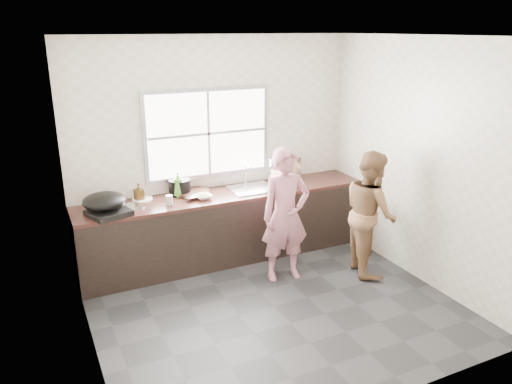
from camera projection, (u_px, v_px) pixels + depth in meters
name	position (u px, v px, depth m)	size (l,w,h in m)	color
floor	(274.00, 306.00, 5.22)	(3.60, 3.20, 0.01)	#2A2A2D
ceiling	(278.00, 35.00, 4.36)	(3.60, 3.20, 0.01)	silver
wall_back	(215.00, 148.00, 6.16)	(3.60, 0.01, 2.70)	beige
wall_left	(79.00, 211.00, 4.05)	(0.01, 3.20, 2.70)	silver
wall_right	(420.00, 162.00, 5.53)	(0.01, 3.20, 2.70)	beige
wall_front	(385.00, 246.00, 3.42)	(3.60, 0.01, 2.70)	beige
cabinet	(227.00, 227.00, 6.19)	(3.60, 0.62, 0.82)	black
countertop	(226.00, 195.00, 6.06)	(3.60, 0.64, 0.04)	#331915
sink	(252.00, 189.00, 6.19)	(0.55, 0.45, 0.02)	silver
faucet	(245.00, 174.00, 6.32)	(0.02, 0.02, 0.30)	silver
window_frame	(208.00, 133.00, 6.05)	(1.60, 0.05, 1.10)	#9EA0A5
window_glazing	(209.00, 134.00, 6.03)	(1.50, 0.01, 1.00)	white
woman	(285.00, 219.00, 5.61)	(0.52, 0.34, 1.43)	#BD7181
person_side	(370.00, 212.00, 5.78)	(0.71, 0.55, 1.46)	brown
cutting_board	(193.00, 192.00, 6.01)	(0.40, 0.40, 0.04)	black
cleaver	(193.00, 197.00, 5.79)	(0.18, 0.09, 0.01)	#BABDC1
bowl_mince	(203.00, 197.00, 5.84)	(0.20, 0.20, 0.05)	white
bowl_crabs	(287.00, 184.00, 6.26)	(0.22, 0.22, 0.07)	white
bowl_held	(272.00, 188.00, 6.13)	(0.18, 0.18, 0.06)	silver
black_pot	(180.00, 187.00, 5.97)	(0.26, 0.26, 0.19)	black
plate_food	(142.00, 199.00, 5.80)	(0.24, 0.24, 0.02)	white
bottle_green	(178.00, 184.00, 5.87)	(0.12, 0.12, 0.31)	#4A8F2F
bottle_brown_tall	(139.00, 193.00, 5.75)	(0.09, 0.09, 0.19)	#432E10
bottle_brown_short	(179.00, 189.00, 5.93)	(0.12, 0.12, 0.16)	#451E11
glass_jar	(169.00, 200.00, 5.63)	(0.08, 0.08, 0.11)	#B8BCBF
burner	(109.00, 213.00, 5.33)	(0.39, 0.39, 0.06)	black
wok	(104.00, 201.00, 5.33)	(0.46, 0.46, 0.17)	black
dish_rack	(282.00, 168.00, 6.56)	(0.42, 0.29, 0.31)	white
pot_lid_left	(118.00, 213.00, 5.38)	(0.28, 0.28, 0.01)	silver
pot_lid_right	(132.00, 207.00, 5.57)	(0.28, 0.28, 0.01)	silver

